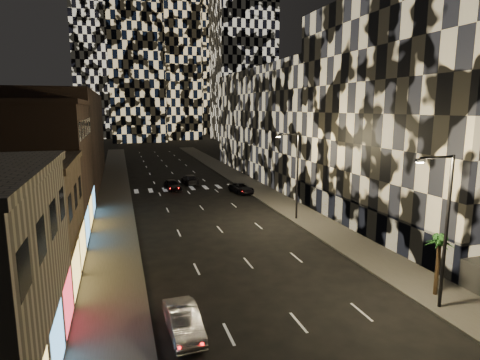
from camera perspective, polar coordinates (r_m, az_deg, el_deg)
sidewalk_left at (r=58.76m, az=-17.46°, el=-1.64°), size 4.00×120.00×0.15m
sidewalk_right at (r=61.75m, az=1.41°, el=-0.61°), size 4.00×120.00×0.15m
curb_left at (r=58.76m, az=-15.41°, el=-1.54°), size 0.20×120.00×0.15m
curb_right at (r=61.13m, az=-0.46°, el=-0.72°), size 0.20×120.00×0.15m
retail_brown at (r=42.24m, az=-27.57°, el=1.32°), size 10.00×15.00×12.00m
retail_filler_left at (r=68.22m, az=-23.62°, el=5.44°), size 10.00×40.00×14.00m
midrise_right at (r=43.26m, az=25.57°, el=8.33°), size 16.00×25.00×22.00m
midrise_base at (r=39.84m, az=16.25°, el=-5.01°), size 0.60×25.00×3.00m
midrise_filler_right at (r=70.85m, az=7.43°, el=7.98°), size 16.00×40.00×18.00m
tower_center_low at (r=152.03m, az=-14.97°, el=23.55°), size 18.00×18.00×95.00m
streetlight_near at (r=25.51m, az=26.98°, el=-5.31°), size 2.55×0.25×9.00m
streetlight_far at (r=41.88m, az=7.88°, el=1.43°), size 2.55×0.25×9.00m
car_silver_parked at (r=22.35m, az=-8.02°, el=-19.27°), size 1.74×4.50×1.46m
car_dark_midlane at (r=58.45m, az=-9.61°, el=-0.68°), size 2.39×4.70×1.53m
car_dark_oncoming at (r=62.75m, az=-7.14°, el=0.10°), size 2.17×5.07×1.46m
car_dark_rightlane at (r=55.75m, az=0.20°, el=-1.16°), size 2.83×5.10×1.35m
palm_tree at (r=27.83m, az=26.50°, el=-8.28°), size 1.98×1.99×3.91m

